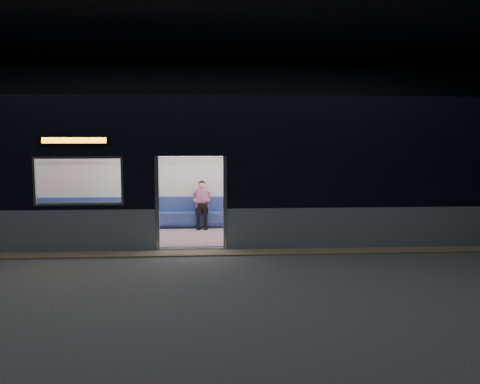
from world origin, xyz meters
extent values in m
cube|color=#47494C|center=(0.00, 0.00, -0.01)|extent=(24.00, 14.00, 0.01)
cube|color=black|center=(0.00, 0.00, 4.98)|extent=(24.00, 14.00, 0.04)
cube|color=black|center=(0.00, 6.98, 2.50)|extent=(24.00, 0.04, 5.00)
cube|color=black|center=(0.00, -6.98, 2.50)|extent=(24.00, 0.04, 5.00)
cube|color=#8C7F59|center=(0.00, 0.55, 0.01)|extent=(22.80, 0.50, 0.03)
cube|color=gray|center=(4.85, 1.06, 0.45)|extent=(8.30, 0.12, 0.90)
cube|color=black|center=(4.85, 1.06, 2.05)|extent=(8.30, 0.12, 2.30)
cube|color=black|center=(0.00, 1.06, 2.62)|extent=(1.40, 0.12, 1.15)
cube|color=#B7BABC|center=(-0.74, 1.06, 1.02)|extent=(0.08, 0.14, 2.05)
cube|color=#B7BABC|center=(0.74, 1.06, 1.02)|extent=(0.08, 0.14, 2.05)
cube|color=black|center=(-2.45, 0.98, 2.39)|extent=(1.50, 0.04, 0.18)
cube|color=orange|center=(-2.45, 0.97, 2.39)|extent=(1.34, 0.03, 0.12)
cube|color=silver|center=(0.00, 3.94, 1.60)|extent=(18.00, 0.12, 3.20)
cube|color=black|center=(0.00, 2.50, 3.28)|extent=(18.00, 3.00, 0.15)
cube|color=gray|center=(0.00, 2.50, 0.02)|extent=(17.76, 2.76, 0.04)
cube|color=silver|center=(0.00, 2.50, 2.35)|extent=(17.76, 2.76, 0.10)
cube|color=navy|center=(0.00, 3.62, 0.24)|extent=(11.00, 0.48, 0.41)
cube|color=navy|center=(0.00, 3.81, 0.65)|extent=(11.00, 0.10, 0.40)
cube|color=#74555C|center=(-3.30, 1.41, 0.24)|extent=(4.40, 0.48, 0.41)
cube|color=#74555C|center=(3.30, 1.41, 0.24)|extent=(4.40, 0.48, 0.41)
cylinder|color=silver|center=(-0.95, 1.37, 1.17)|extent=(0.04, 0.04, 2.26)
cylinder|color=silver|center=(-0.95, 3.63, 1.17)|extent=(0.04, 0.04, 2.26)
cylinder|color=silver|center=(0.95, 1.37, 1.17)|extent=(0.04, 0.04, 2.26)
cylinder|color=silver|center=(0.95, 3.63, 1.17)|extent=(0.04, 0.04, 2.26)
cylinder|color=silver|center=(0.00, 3.58, 1.95)|extent=(11.00, 0.03, 0.03)
cube|color=black|center=(0.11, 3.42, 0.52)|extent=(0.15, 0.42, 0.14)
cube|color=black|center=(0.30, 3.42, 0.52)|extent=(0.15, 0.42, 0.14)
cylinder|color=black|center=(0.11, 3.23, 0.26)|extent=(0.10, 0.10, 0.43)
cylinder|color=black|center=(0.30, 3.23, 0.26)|extent=(0.10, 0.10, 0.43)
cube|color=#D0659E|center=(0.21, 3.59, 0.54)|extent=(0.35, 0.19, 0.18)
cylinder|color=#D0659E|center=(0.21, 3.62, 0.85)|extent=(0.39, 0.39, 0.46)
sphere|color=tan|center=(0.21, 3.60, 1.18)|extent=(0.19, 0.19, 0.19)
sphere|color=black|center=(0.21, 3.63, 1.21)|extent=(0.19, 0.19, 0.19)
cube|color=black|center=(0.22, 3.35, 0.66)|extent=(0.31, 0.27, 0.14)
cube|color=white|center=(3.35, 3.85, 1.51)|extent=(1.10, 0.03, 0.72)
camera|label=1|loc=(0.35, -10.00, 2.42)|focal=38.00mm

